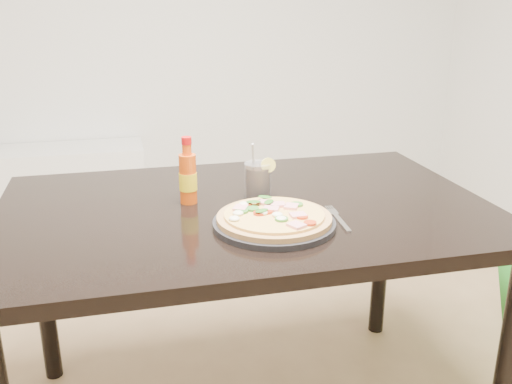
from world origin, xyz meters
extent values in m
plane|color=white|center=(0.00, 2.25, 1.30)|extent=(4.00, 0.00, 4.00)
cube|color=black|center=(0.12, 0.23, 0.73)|extent=(1.40, 0.90, 0.04)
cylinder|color=black|center=(0.76, -0.16, 0.35)|extent=(0.06, 0.06, 0.71)
cylinder|color=black|center=(-0.52, 0.62, 0.35)|extent=(0.06, 0.06, 0.71)
cylinder|color=black|center=(0.76, 0.62, 0.35)|extent=(0.06, 0.06, 0.71)
cylinder|color=black|center=(0.15, 0.05, 0.76)|extent=(0.32, 0.32, 0.02)
cylinder|color=tan|center=(0.15, 0.05, 0.77)|extent=(0.30, 0.30, 0.01)
cylinder|color=#DCBD60|center=(0.15, 0.05, 0.78)|extent=(0.26, 0.26, 0.01)
cube|color=pink|center=(0.17, 0.11, 0.79)|extent=(0.04, 0.04, 0.01)
cube|color=pink|center=(0.15, 0.08, 0.79)|extent=(0.05, 0.05, 0.01)
cube|color=pink|center=(0.15, 0.13, 0.79)|extent=(0.05, 0.05, 0.01)
cube|color=pink|center=(0.07, 0.11, 0.79)|extent=(0.05, 0.05, 0.01)
cube|color=pink|center=(0.20, 0.02, 0.79)|extent=(0.04, 0.03, 0.01)
cube|color=pink|center=(0.18, -0.04, 0.79)|extent=(0.05, 0.05, 0.01)
cube|color=pink|center=(0.21, 0.09, 0.79)|extent=(0.05, 0.05, 0.01)
cylinder|color=#B33113|center=(0.11, 0.06, 0.79)|extent=(0.03, 0.03, 0.01)
cylinder|color=#B33113|center=(0.21, 0.01, 0.79)|extent=(0.03, 0.03, 0.01)
cylinder|color=#B33113|center=(0.22, -0.04, 0.79)|extent=(0.03, 0.03, 0.01)
cylinder|color=#B33113|center=(0.09, 0.13, 0.79)|extent=(0.03, 0.03, 0.01)
cylinder|color=#B33113|center=(0.13, 0.06, 0.79)|extent=(0.03, 0.03, 0.01)
cylinder|color=#357A28|center=(0.23, 0.10, 0.79)|extent=(0.03, 0.03, 0.01)
cylinder|color=#357A28|center=(0.16, 0.00, 0.79)|extent=(0.03, 0.03, 0.01)
cylinder|color=#357A28|center=(0.07, 0.08, 0.79)|extent=(0.03, 0.03, 0.01)
cylinder|color=#357A28|center=(0.10, 0.09, 0.79)|extent=(0.03, 0.03, 0.01)
ellipsoid|color=white|center=(0.04, 0.03, 0.79)|extent=(0.03, 0.03, 0.01)
ellipsoid|color=white|center=(0.09, 0.13, 0.79)|extent=(0.03, 0.03, 0.01)
ellipsoid|color=white|center=(0.15, 0.03, 0.79)|extent=(0.03, 0.03, 0.01)
ellipsoid|color=white|center=(0.12, 0.06, 0.79)|extent=(0.03, 0.03, 0.01)
ellipsoid|color=white|center=(0.06, 0.07, 0.79)|extent=(0.03, 0.03, 0.01)
ellipsoid|color=white|center=(0.15, 0.00, 0.79)|extent=(0.03, 0.03, 0.01)
ellipsoid|color=#266718|center=(0.15, 0.16, 0.80)|extent=(0.05, 0.04, 0.00)
ellipsoid|color=#266718|center=(0.15, 0.12, 0.80)|extent=(0.04, 0.04, 0.00)
ellipsoid|color=#266718|center=(0.12, 0.06, 0.80)|extent=(0.05, 0.04, 0.00)
ellipsoid|color=#266718|center=(0.11, 0.13, 0.80)|extent=(0.04, 0.03, 0.00)
cylinder|color=#D94B0C|center=(-0.04, 0.29, 0.82)|extent=(0.06, 0.06, 0.14)
cylinder|color=yellow|center=(-0.04, 0.29, 0.82)|extent=(0.05, 0.05, 0.05)
cylinder|color=#D94B0C|center=(-0.04, 0.29, 0.91)|extent=(0.03, 0.03, 0.03)
cylinder|color=red|center=(-0.04, 0.29, 0.94)|extent=(0.03, 0.03, 0.02)
cylinder|color=black|center=(0.17, 0.29, 0.80)|extent=(0.07, 0.07, 0.09)
cylinder|color=silver|center=(0.17, 0.29, 0.80)|extent=(0.08, 0.08, 0.11)
cylinder|color=#F2E059|center=(0.19, 0.27, 0.85)|extent=(0.04, 0.01, 0.04)
cylinder|color=#B2B2B7|center=(0.16, 0.30, 0.83)|extent=(0.03, 0.06, 0.17)
cube|color=silver|center=(0.33, 0.03, 0.75)|extent=(0.02, 0.12, 0.00)
cube|color=silver|center=(0.34, 0.11, 0.75)|extent=(0.03, 0.04, 0.00)
cube|color=silver|center=(0.33, 0.14, 0.75)|extent=(0.01, 0.03, 0.00)
cube|color=silver|center=(0.33, 0.14, 0.75)|extent=(0.01, 0.03, 0.00)
cube|color=silver|center=(0.34, 0.14, 0.75)|extent=(0.01, 0.03, 0.00)
cube|color=silver|center=(0.35, 0.14, 0.75)|extent=(0.01, 0.03, 0.00)
cube|color=white|center=(-0.80, 2.07, 0.25)|extent=(1.40, 0.34, 0.50)
camera|label=1|loc=(-0.22, -1.27, 1.32)|focal=40.00mm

